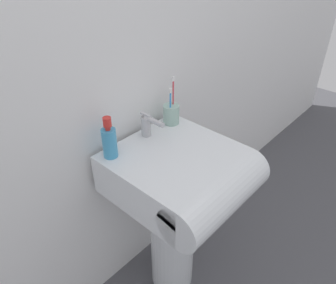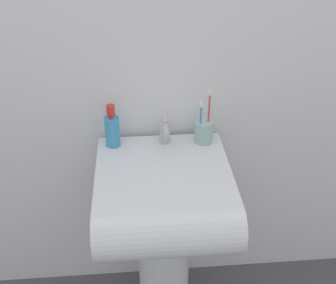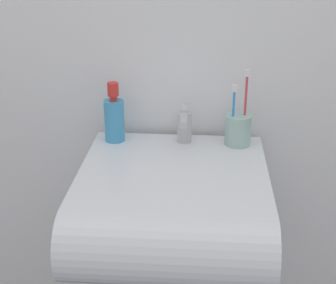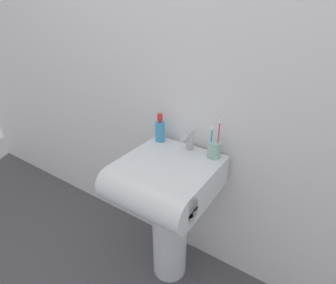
{
  "view_description": "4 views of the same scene",
  "coord_description": "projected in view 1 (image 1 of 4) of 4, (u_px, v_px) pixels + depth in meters",
  "views": [
    {
      "loc": [
        -0.81,
        -0.71,
        1.6
      ],
      "look_at": [
        -0.02,
        0.01,
        0.89
      ],
      "focal_mm": 35.0,
      "sensor_mm": 36.0,
      "label": 1
    },
    {
      "loc": [
        -0.08,
        -1.22,
        1.74
      ],
      "look_at": [
        0.02,
        0.01,
        0.94
      ],
      "focal_mm": 45.0,
      "sensor_mm": 36.0,
      "label": 2
    },
    {
      "loc": [
        0.07,
        -1.2,
        1.43
      ],
      "look_at": [
        -0.01,
        -0.01,
        0.91
      ],
      "focal_mm": 55.0,
      "sensor_mm": 36.0,
      "label": 3
    },
    {
      "loc": [
        0.65,
        -1.0,
        1.54
      ],
      "look_at": [
        -0.03,
        0.03,
        0.93
      ],
      "focal_mm": 28.0,
      "sensor_mm": 36.0,
      "label": 4
    }
  ],
  "objects": [
    {
      "name": "faucet",
      "position": [
        148.0,
        125.0,
        1.39
      ],
      "size": [
        0.04,
        0.13,
        0.11
      ],
      "color": "#B7B7BC",
      "rests_on": "sink_basin"
    },
    {
      "name": "ground_plane",
      "position": [
        172.0,
        277.0,
        1.78
      ],
      "size": [
        6.0,
        6.0,
        0.0
      ],
      "primitive_type": "plane",
      "color": "#4C4C51",
      "rests_on": "ground"
    },
    {
      "name": "sink_pedestal",
      "position": [
        172.0,
        237.0,
        1.6
      ],
      "size": [
        0.21,
        0.21,
        0.66
      ],
      "primitive_type": "cylinder",
      "color": "white",
      "rests_on": "ground"
    },
    {
      "name": "sink_basin",
      "position": [
        185.0,
        177.0,
        1.33
      ],
      "size": [
        0.49,
        0.54,
        0.18
      ],
      "color": "white",
      "rests_on": "sink_pedestal"
    },
    {
      "name": "soap_bottle",
      "position": [
        109.0,
        141.0,
        1.26
      ],
      "size": [
        0.06,
        0.06,
        0.17
      ],
      "color": "#3F99CC",
      "rests_on": "sink_basin"
    },
    {
      "name": "toothbrush_cup",
      "position": [
        171.0,
        114.0,
        1.49
      ],
      "size": [
        0.07,
        0.07,
        0.22
      ],
      "color": "#99BFB2",
      "rests_on": "sink_basin"
    },
    {
      "name": "wall_back",
      "position": [
        122.0,
        49.0,
        1.27
      ],
      "size": [
        5.0,
        0.05,
        2.4
      ],
      "primitive_type": "cube",
      "color": "white",
      "rests_on": "ground"
    }
  ]
}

